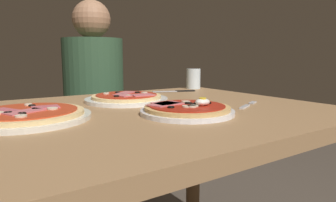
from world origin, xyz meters
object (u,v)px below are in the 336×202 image
object	(u,v)px
dining_table	(148,146)
knife	(177,91)
water_glass_near	(193,80)
diner_person	(95,115)
fork	(247,105)
pizza_across_right	(127,98)
pizza_across_left	(27,115)
pizza_foreground	(187,110)

from	to	relation	value
dining_table	knife	bearing A→B (deg)	43.08
water_glass_near	diner_person	bearing A→B (deg)	128.17
fork	diner_person	xyz separation A→B (m)	(-0.16, 0.94, -0.17)
pizza_across_right	water_glass_near	distance (m)	0.50
water_glass_near	fork	world-z (taller)	water_glass_near
pizza_across_left	fork	world-z (taller)	pizza_across_left
pizza_foreground	pizza_across_right	distance (m)	0.31
pizza_across_left	knife	distance (m)	0.72
dining_table	knife	distance (m)	0.47
fork	knife	bearing A→B (deg)	84.64
pizza_across_left	pizza_across_right	world-z (taller)	same
pizza_across_left	diner_person	world-z (taller)	diner_person
pizza_across_left	water_glass_near	size ratio (longest dim) A/B	3.23
pizza_across_left	knife	size ratio (longest dim) A/B	1.66
water_glass_near	pizza_foreground	bearing A→B (deg)	-130.22
knife	diner_person	distance (m)	0.57
dining_table	fork	distance (m)	0.34
water_glass_near	diner_person	xyz separation A→B (m)	(-0.34, 0.44, -0.21)
knife	diner_person	world-z (taller)	diner_person
pizza_foreground	dining_table	bearing A→B (deg)	110.61
dining_table	pizza_across_right	world-z (taller)	pizza_across_right
dining_table	pizza_across_right	distance (m)	0.22
water_glass_near	fork	bearing A→B (deg)	-110.20
pizza_across_right	fork	distance (m)	0.41
dining_table	pizza_foreground	world-z (taller)	pizza_foreground
pizza_across_right	knife	size ratio (longest dim) A/B	1.53
pizza_foreground	diner_person	size ratio (longest dim) A/B	0.22
dining_table	pizza_across_left	size ratio (longest dim) A/B	3.46
knife	fork	bearing A→B (deg)	-95.36
pizza_across_right	water_glass_near	xyz separation A→B (m)	(0.46, 0.20, 0.03)
pizza_across_right	diner_person	bearing A→B (deg)	79.69
dining_table	water_glass_near	size ratio (longest dim) A/B	11.17
pizza_across_right	pizza_foreground	bearing A→B (deg)	-83.92
pizza_across_right	knife	distance (m)	0.34
pizza_across_right	diner_person	distance (m)	0.67
dining_table	diner_person	xyz separation A→B (m)	(0.13, 0.81, -0.05)
fork	knife	xyz separation A→B (m)	(0.04, 0.44, 0.00)
pizza_foreground	fork	size ratio (longest dim) A/B	1.76
water_glass_near	fork	xyz separation A→B (m)	(-0.19, -0.51, -0.04)
pizza_foreground	water_glass_near	distance (m)	0.66
pizza_foreground	pizza_across_left	xyz separation A→B (m)	(-0.38, 0.16, -0.00)
pizza_foreground	water_glass_near	bearing A→B (deg)	49.78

